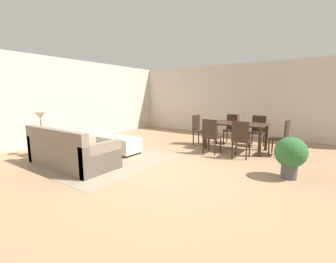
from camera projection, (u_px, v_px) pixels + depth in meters
ground_plane at (167, 171)px, 4.59m from camera, size 10.80×10.80×0.00m
wall_back at (242, 100)px, 8.43m from camera, size 9.00×0.12×2.70m
wall_left at (62, 101)px, 7.29m from camera, size 0.12×11.00×2.70m
area_rug at (99, 158)px, 5.51m from camera, size 3.00×2.80×0.01m
couch at (71, 153)px, 4.92m from camera, size 2.09×0.95×0.86m
ottoman_table at (119, 144)px, 5.97m from camera, size 1.13×0.60×0.44m
side_table at (42, 138)px, 5.70m from camera, size 0.40×0.40×0.60m
table_lamp at (40, 116)px, 5.61m from camera, size 0.26×0.26×0.53m
dining_table at (236, 126)px, 6.30m from camera, size 1.61×0.90×0.76m
dining_chair_near_left at (211, 134)px, 5.88m from camera, size 0.42×0.42×0.92m
dining_chair_near_right at (241, 137)px, 5.44m from camera, size 0.42×0.42×0.92m
dining_chair_far_left at (232, 127)px, 7.17m from camera, size 0.41×0.41×0.92m
dining_chair_far_right at (258, 129)px, 6.78m from camera, size 0.41×0.41×0.92m
dining_chair_head_east at (282, 136)px, 5.66m from camera, size 0.43×0.43×0.92m
dining_chair_head_west at (199, 128)px, 6.97m from camera, size 0.42×0.42×0.92m
vase_centerpiece at (239, 119)px, 6.24m from camera, size 0.08×0.08×0.22m
book_on_ottoman at (119, 136)px, 5.95m from camera, size 0.29×0.23×0.03m
potted_plant at (291, 154)px, 4.13m from camera, size 0.57×0.57×0.78m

